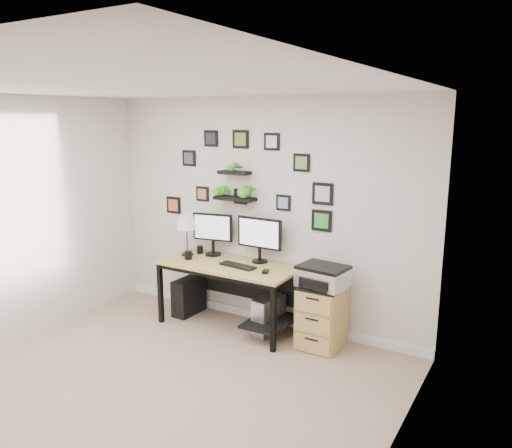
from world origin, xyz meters
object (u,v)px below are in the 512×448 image
Objects in this scene: pc_tower_grey at (268,315)px; file_cabinet at (322,315)px; monitor_left at (213,231)px; printer at (323,276)px; table_lamp at (187,223)px; mug at (188,255)px; pc_tower_black at (189,296)px; desk at (232,274)px; monitor_right at (259,236)px.

file_cabinet reaches higher than pc_tower_grey.
printer is at bearing -6.14° from monitor_left.
table_lamp is 4.93× the size of mug.
table_lamp is 1.92m from file_cabinet.
monitor_left is at bearing 62.72° from mug.
mug is at bearing -170.92° from pc_tower_grey.
pc_tower_black is at bearing 130.19° from mug.
pc_tower_grey is 0.65m from file_cabinet.
pc_tower_grey is at bearing -8.87° from monitor_left.
printer is (1.09, 0.02, 0.15)m from desk.
desk is at bearing -176.92° from file_cabinet.
desk is 0.79m from pc_tower_black.
file_cabinet is (1.08, 0.06, -0.29)m from desk.
desk is 0.53m from monitor_right.
desk is 16.34× the size of mug.
desk is at bearing -179.16° from printer.
desk reaches higher than pc_tower_grey.
monitor_right is 0.92m from table_lamp.
printer reaches higher than file_cabinet.
monitor_left is 5.18× the size of mug.
pc_tower_black is 1.01× the size of pc_tower_grey.
monitor_left is 1.05× the size of table_lamp.
printer reaches higher than pc_tower_grey.
mug is at bearing -158.23° from monitor_right.
pc_tower_black is at bearing 175.87° from desk.
file_cabinet is (1.62, 0.17, -0.46)m from mug.
monitor_right is at bearing 39.71° from desk.
monitor_right is at bearing 143.57° from pc_tower_grey.
mug is 0.61m from pc_tower_black.
desk is at bearing -24.27° from monitor_left.
table_lamp is at bearing -179.02° from pc_tower_grey.
table_lamp is 0.72× the size of file_cabinet.
printer is at bearing -2.59° from pc_tower_grey.
pc_tower_black is 1.76m from file_cabinet.
desk is 2.39× the size of file_cabinet.
mug is 0.15× the size of file_cabinet.
mug is at bearing -175.52° from printer.
table_lamp is at bearing 131.37° from mug.
file_cabinet is at bearing 3.08° from desk.
desk is 3.62× the size of pc_tower_grey.
monitor_left reaches higher than file_cabinet.
monitor_left is 0.88m from pc_tower_black.
monitor_left is 0.63m from monitor_right.
monitor_right reaches higher than mug.
monitor_left is at bearing 28.93° from table_lamp.
monitor_right is 1.12m from file_cabinet.
desk is 0.58m from mug.
desk is 2.87× the size of monitor_right.
mug is 1.16m from pc_tower_grey.
monitor_right reaches higher than monitor_left.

